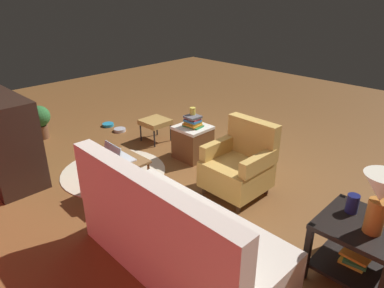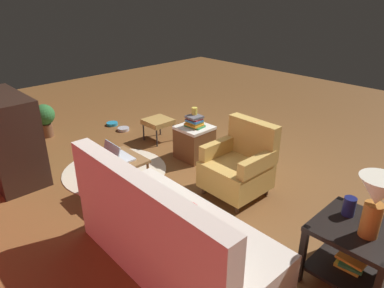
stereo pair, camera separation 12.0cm
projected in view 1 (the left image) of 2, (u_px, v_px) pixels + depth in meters
ground at (200, 169)px, 4.79m from camera, size 12.00×12.00×0.00m
couch at (176, 236)px, 3.00m from camera, size 1.92×0.89×1.00m
armchair at (240, 165)px, 4.12m from camera, size 0.69×0.69×0.87m
side_table at (359, 243)px, 2.86m from camera, size 0.64×0.64×0.55m
table_lamp at (381, 194)px, 2.56m from camera, size 0.30×0.30×0.50m
small_vase at (352, 204)px, 2.91m from camera, size 0.10×0.10×0.16m
book_stack_shelf at (355, 259)px, 2.93m from camera, size 0.24×0.21×0.08m
laptop_desk at (122, 164)px, 4.02m from camera, size 0.56×0.44×0.48m
laptop at (118, 156)px, 3.95m from camera, size 0.33×0.27×0.21m
tv_cabinet at (2, 138)px, 4.29m from camera, size 1.10×0.56×1.10m
wicker_hamper at (193, 142)px, 5.03m from camera, size 0.45×0.45×0.48m
book_stack_hamper at (193, 121)px, 4.89m from camera, size 0.28×0.22×0.16m
yellow_mug at (193, 111)px, 4.88m from camera, size 0.08×0.08×0.10m
tv_remote at (192, 122)px, 5.05m from camera, size 0.06×0.16×0.02m
ottoman at (155, 123)px, 5.55m from camera, size 0.40×0.40×0.36m
circular_rug at (114, 171)px, 4.72m from camera, size 1.38×1.38×0.01m
pet_bowl_steel at (120, 130)px, 6.04m from camera, size 0.20×0.20×0.05m
pet_bowl_teal at (108, 125)px, 6.26m from camera, size 0.20×0.20×0.05m
potted_plant at (40, 119)px, 5.64m from camera, size 0.34×0.34×0.55m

